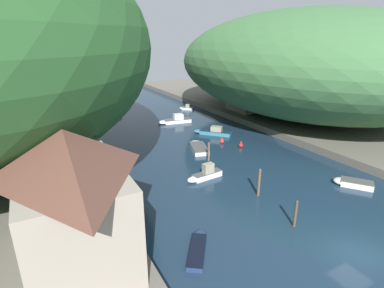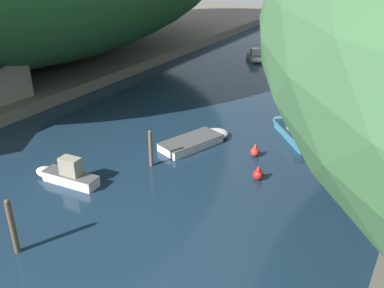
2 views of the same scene
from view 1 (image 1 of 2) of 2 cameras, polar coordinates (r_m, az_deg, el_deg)
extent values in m
plane|color=#192D42|center=(47.82, -2.17, 0.58)|extent=(130.00, 130.00, 0.00)
cube|color=#666056|center=(62.83, 19.20, 4.65)|extent=(22.00, 120.00, 1.08)
ellipsoid|color=#3D6B3D|center=(62.57, 20.41, 14.14)|extent=(41.49, 58.09, 19.67)
cube|color=gray|center=(22.02, -21.46, -12.23)|extent=(6.24, 10.41, 6.67)
pyramid|color=brown|center=(20.10, -23.07, -0.90)|extent=(6.74, 11.24, 2.57)
cube|color=gray|center=(33.20, -24.26, -4.96)|extent=(5.75, 9.23, 3.29)
pyramid|color=#4C4C51|center=(32.28, -24.90, -0.71)|extent=(6.21, 9.96, 1.96)
cube|color=gray|center=(64.03, 9.76, 7.66)|extent=(4.11, 7.01, 3.13)
pyramid|color=#3D4247|center=(63.56, 9.89, 9.92)|extent=(4.43, 7.58, 1.99)
cube|color=silver|center=(64.46, -14.79, 5.26)|extent=(2.91, 3.11, 0.67)
ellipsoid|color=silver|center=(63.65, -13.82, 5.16)|extent=(2.01, 1.99, 0.67)
cube|color=#504E4A|center=(64.38, -14.82, 5.56)|extent=(2.97, 3.17, 0.03)
cube|color=silver|center=(64.34, -14.91, 5.89)|extent=(1.45, 1.43, 0.80)
cube|color=silver|center=(37.95, 28.88, -6.66)|extent=(3.15, 3.50, 0.66)
ellipsoid|color=silver|center=(37.82, 26.48, -6.34)|extent=(2.14, 2.17, 0.66)
cube|color=#504E4A|center=(37.82, 28.96, -6.19)|extent=(3.21, 3.57, 0.03)
cube|color=white|center=(35.29, 2.92, -5.98)|extent=(3.74, 1.45, 0.66)
ellipsoid|color=white|center=(34.32, 0.46, -6.73)|extent=(1.92, 1.22, 0.66)
cube|color=#525252|center=(35.14, 2.93, -5.48)|extent=(3.82, 1.48, 0.03)
cube|color=#9E937F|center=(34.97, 3.09, -4.60)|extent=(1.35, 0.89, 1.14)
cube|color=white|center=(69.12, -0.82, 6.78)|extent=(2.77, 2.76, 0.52)
ellipsoid|color=white|center=(69.49, -1.84, 6.84)|extent=(1.81, 1.81, 0.52)
cube|color=#525252|center=(69.06, -0.82, 7.00)|extent=(2.83, 2.82, 0.03)
cube|color=#9E937F|center=(68.96, -0.76, 7.28)|extent=(1.30, 1.30, 0.73)
cube|color=white|center=(58.32, -2.79, 4.41)|extent=(5.36, 2.69, 0.66)
ellipsoid|color=white|center=(57.65, -5.23, 4.17)|extent=(2.81, 2.20, 0.66)
cube|color=#525252|center=(58.23, -2.79, 4.74)|extent=(5.46, 2.75, 0.03)
cube|color=silver|center=(58.15, -2.65, 5.23)|extent=(1.98, 1.61, 1.04)
cube|color=white|center=(43.68, 1.38, -0.87)|extent=(3.43, 5.08, 0.59)
ellipsoid|color=white|center=(45.83, 0.80, 0.13)|extent=(2.59, 2.83, 0.59)
cube|color=#525252|center=(43.57, 1.38, -0.49)|extent=(3.50, 5.18, 0.03)
cube|color=teal|center=(51.02, 4.50, 2.13)|extent=(4.69, 4.94, 0.62)
ellipsoid|color=teal|center=(51.70, 1.71, 2.42)|extent=(2.89, 2.96, 0.62)
cube|color=#132A33|center=(50.93, 4.51, 2.47)|extent=(4.78, 5.04, 0.03)
cube|color=#9E937F|center=(50.77, 4.70, 2.90)|extent=(2.06, 2.11, 0.86)
cube|color=navy|center=(24.09, 0.97, -19.88)|extent=(3.18, 3.80, 0.44)
ellipsoid|color=navy|center=(25.60, 1.44, -17.17)|extent=(2.02, 2.21, 0.44)
cube|color=black|center=(23.94, 0.97, -19.45)|extent=(3.24, 3.88, 0.03)
cylinder|color=#4C3D2D|center=(27.89, 19.09, -12.55)|extent=(0.26, 0.26, 2.39)
sphere|color=#4C3D2D|center=(27.28, 19.38, -10.32)|extent=(0.23, 0.23, 0.23)
cylinder|color=brown|center=(31.81, 12.64, -7.28)|extent=(0.29, 0.29, 2.84)
sphere|color=brown|center=(31.19, 12.84, -4.85)|extent=(0.26, 0.26, 0.26)
cylinder|color=brown|center=(39.87, 3.19, -1.52)|extent=(0.26, 0.26, 2.42)
sphere|color=brown|center=(39.44, 3.23, 0.19)|extent=(0.23, 0.23, 0.23)
sphere|color=red|center=(46.83, 5.71, 0.51)|extent=(0.66, 0.66, 0.66)
cone|color=red|center=(46.67, 5.73, 1.08)|extent=(0.33, 0.33, 0.33)
sphere|color=red|center=(45.46, 9.28, -0.24)|extent=(0.68, 0.68, 0.68)
cone|color=red|center=(45.29, 9.32, 0.36)|extent=(0.34, 0.34, 0.34)
cylinder|color=#282D3D|center=(22.30, -11.54, -19.83)|extent=(0.13, 0.13, 0.85)
cylinder|color=#282D3D|center=(22.44, -11.66, -19.56)|extent=(0.13, 0.13, 0.85)
cube|color=gold|center=(21.92, -11.74, -18.20)|extent=(0.24, 0.39, 0.62)
sphere|color=tan|center=(21.67, -11.82, -17.32)|extent=(0.22, 0.22, 0.22)
cylinder|color=#282D3D|center=(34.35, -21.08, -5.94)|extent=(0.13, 0.13, 0.85)
cylinder|color=#282D3D|center=(34.51, -21.02, -5.81)|extent=(0.13, 0.13, 0.85)
cube|color=navy|center=(34.14, -21.20, -4.75)|extent=(0.33, 0.43, 0.62)
sphere|color=#9E7051|center=(33.98, -21.28, -4.11)|extent=(0.22, 0.22, 0.22)
camera|label=2|loc=(36.97, 44.85, 11.49)|focal=40.00mm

